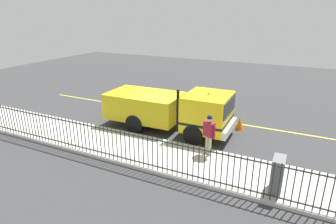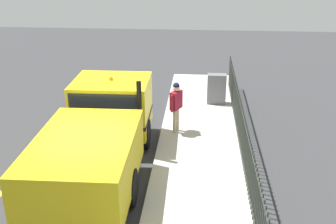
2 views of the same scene
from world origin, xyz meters
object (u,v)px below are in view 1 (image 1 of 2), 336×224
Objects in this scene: traffic_cone at (240,124)px; work_truck at (175,108)px; worker_standing at (209,131)px; utility_cabinet at (277,174)px.

work_truck is at bearing -61.19° from traffic_cone.
utility_cabinet is (1.45, 2.87, -0.47)m from worker_standing.
worker_standing is 3.25m from utility_cabinet.
worker_standing is 3.76m from traffic_cone.
utility_cabinet is at bearing 56.26° from work_truck.
work_truck reaches higher than traffic_cone.
worker_standing is at bearing 50.14° from work_truck.
traffic_cone is (-1.64, 2.98, -0.91)m from work_truck.
work_truck is 5.49× the size of utility_cabinet.
worker_standing reaches higher than utility_cabinet.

